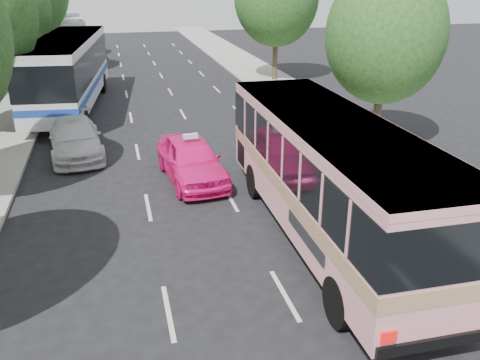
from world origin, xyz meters
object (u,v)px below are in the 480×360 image
object	(u,v)px
tour_coach_front	(68,67)
tour_coach_rear	(67,34)
pink_taxi	(191,159)
pink_bus	(330,167)
white_pickup	(75,138)

from	to	relation	value
tour_coach_front	tour_coach_rear	xyz separation A→B (m)	(-1.20, 18.94, -0.17)
pink_taxi	tour_coach_rear	bearing A→B (deg)	95.43
pink_bus	tour_coach_rear	world-z (taller)	tour_coach_rear
white_pickup	tour_coach_rear	xyz separation A→B (m)	(-1.80, 27.52, 1.52)
tour_coach_front	tour_coach_rear	distance (m)	18.98
tour_coach_rear	tour_coach_front	bearing A→B (deg)	-91.66
pink_bus	white_pickup	world-z (taller)	pink_bus
pink_bus	pink_taxi	size ratio (longest dim) A/B	2.34
pink_taxi	tour_coach_rear	xyz separation A→B (m)	(-6.25, 31.68, 1.44)
white_pickup	tour_coach_front	distance (m)	8.77
pink_bus	tour_coach_rear	distance (m)	38.42
tour_coach_rear	white_pickup	bearing A→B (deg)	-91.54
pink_bus	tour_coach_front	bearing A→B (deg)	114.88
white_pickup	tour_coach_rear	world-z (taller)	tour_coach_rear
pink_taxi	pink_bus	bearing A→B (deg)	-65.91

